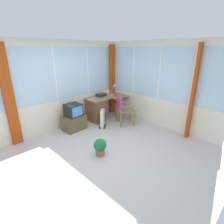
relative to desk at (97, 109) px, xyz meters
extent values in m
cube|color=beige|center=(-1.18, -1.57, -0.44)|extent=(5.51, 4.82, 0.06)
cube|color=silver|center=(-1.18, 0.37, 0.02)|extent=(4.51, 0.06, 0.87)
cube|color=silver|center=(-1.18, 0.37, 1.20)|extent=(4.42, 0.06, 1.48)
cube|color=silver|center=(-1.18, 0.37, 2.03)|extent=(4.51, 0.06, 0.18)
cube|color=white|center=(-2.30, 0.37, 1.20)|extent=(0.04, 0.07, 1.48)
cube|color=white|center=(-1.18, 0.37, 1.20)|extent=(0.04, 0.07, 1.48)
cube|color=white|center=(-0.05, 0.37, 1.20)|extent=(0.04, 0.07, 1.48)
cube|color=silver|center=(1.11, -1.57, 0.02)|extent=(0.06, 3.82, 0.87)
cube|color=silver|center=(1.11, -1.57, 1.20)|extent=(0.06, 3.75, 1.48)
cube|color=silver|center=(1.11, -1.57, 2.03)|extent=(0.06, 3.82, 0.18)
cube|color=white|center=(1.11, -2.53, 1.20)|extent=(0.07, 0.04, 1.48)
cube|color=white|center=(1.11, -1.57, 1.20)|extent=(0.07, 0.04, 1.48)
cube|color=white|center=(1.11, -0.62, 1.20)|extent=(0.07, 0.04, 1.48)
cube|color=#AF4112|center=(-2.41, 0.29, 0.80)|extent=(0.24, 0.07, 2.43)
cube|color=#AF4112|center=(0.98, 0.24, 0.80)|extent=(0.24, 0.09, 2.43)
cube|color=#AF4112|center=(1.03, -2.63, 0.80)|extent=(0.24, 0.08, 2.43)
cube|color=olive|center=(0.38, 0.01, 0.34)|extent=(1.35, 0.62, 0.02)
cube|color=olive|center=(0.75, -0.40, 0.34)|extent=(0.62, 0.20, 0.02)
cube|color=brown|center=(-0.06, 0.01, -0.05)|extent=(0.40, 0.58, 0.73)
cylinder|color=#4C4C51|center=(0.48, -0.46, -0.04)|extent=(0.04, 0.04, 0.74)
cylinder|color=#4C4C51|center=(-0.25, 0.28, -0.04)|extent=(0.04, 0.04, 0.74)
cylinder|color=#B2B7BC|center=(0.68, -0.01, 0.36)|extent=(0.13, 0.13, 0.02)
cylinder|color=#B2B7BC|center=(0.68, -0.01, 0.46)|extent=(0.02, 0.02, 0.18)
cylinder|color=#B2B7BC|center=(0.73, -0.04, 0.64)|extent=(0.03, 0.08, 0.17)
cone|color=#B2B7BC|center=(0.78, -0.08, 0.67)|extent=(0.13, 0.13, 0.12)
cube|color=black|center=(0.73, -0.24, 0.36)|extent=(0.05, 0.15, 0.02)
cylinder|color=pink|center=(0.51, 0.00, 0.43)|extent=(0.06, 0.06, 0.16)
cone|color=white|center=(0.51, 0.00, 0.54)|extent=(0.06, 0.06, 0.06)
cube|color=#292326|center=(0.32, 0.13, 0.40)|extent=(0.33, 0.26, 0.09)
cylinder|color=olive|center=(0.52, -1.19, -0.18)|extent=(0.04, 0.04, 0.46)
cylinder|color=olive|center=(0.76, -0.82, -0.18)|extent=(0.04, 0.04, 0.46)
cylinder|color=olive|center=(0.15, -0.94, -0.18)|extent=(0.04, 0.04, 0.46)
cylinder|color=olive|center=(0.39, -0.58, -0.18)|extent=(0.04, 0.04, 0.46)
cube|color=olive|center=(0.46, -0.88, 0.07)|extent=(0.67, 0.67, 0.04)
cube|color=olive|center=(0.27, -0.76, 0.29)|extent=(0.27, 0.38, 0.41)
cube|color=#B63277|center=(0.27, -0.76, 0.32)|extent=(0.30, 0.41, 0.34)
cube|color=olive|center=(0.33, -1.06, 0.25)|extent=(0.38, 0.27, 0.03)
cube|color=olive|center=(0.58, -0.70, 0.25)|extent=(0.38, 0.27, 0.03)
cube|color=brown|center=(-0.93, -0.05, -0.19)|extent=(0.66, 0.47, 0.44)
cube|color=black|center=(-0.93, -0.05, 0.21)|extent=(0.44, 0.42, 0.36)
cube|color=#538DD4|center=(-0.93, -0.25, 0.21)|extent=(0.34, 0.02, 0.28)
cube|color=#262628|center=(-0.79, -0.05, 0.06)|extent=(0.27, 0.23, 0.07)
cube|color=silver|center=(-0.31, -0.59, -0.12)|extent=(0.08, 0.09, 0.53)
cube|color=silver|center=(-0.28, -0.57, -0.12)|extent=(0.08, 0.09, 0.53)
cube|color=silver|center=(-0.25, -0.54, -0.12)|extent=(0.08, 0.09, 0.53)
cube|color=silver|center=(-0.22, -0.51, -0.12)|extent=(0.08, 0.09, 0.53)
cube|color=silver|center=(-0.18, -0.49, -0.12)|extent=(0.08, 0.09, 0.53)
cube|color=silver|center=(-0.15, -0.46, -0.12)|extent=(0.08, 0.09, 0.53)
cube|color=silver|center=(-0.12, -0.43, -0.12)|extent=(0.08, 0.09, 0.53)
cube|color=black|center=(-0.17, -0.57, -0.40)|extent=(0.26, 0.22, 0.03)
cube|color=black|center=(-0.26, -0.46, -0.40)|extent=(0.26, 0.22, 0.03)
cube|color=silver|center=(-0.09, -0.41, -0.09)|extent=(0.10, 0.10, 0.37)
cylinder|color=#985738|center=(-1.28, -1.60, -0.34)|extent=(0.20, 0.20, 0.15)
sphere|color=#1D6838|center=(-1.28, -1.60, -0.16)|extent=(0.28, 0.28, 0.28)
sphere|color=#42863F|center=(-1.22, -1.63, -0.10)|extent=(0.16, 0.16, 0.16)
camera|label=1|loc=(-3.48, -4.18, 1.86)|focal=27.72mm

